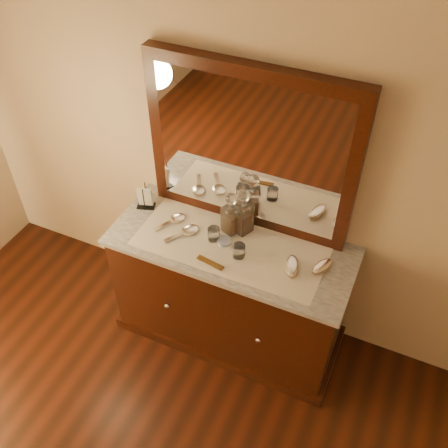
{
  "coord_description": "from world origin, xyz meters",
  "views": [
    {
      "loc": [
        0.8,
        0.08,
        2.94
      ],
      "look_at": [
        0.0,
        1.85,
        1.1
      ],
      "focal_mm": 40.49,
      "sensor_mm": 36.0,
      "label": 1
    }
  ],
  "objects_px": {
    "decanter_right": "(243,215)",
    "brush_far": "(322,267)",
    "napkin_rack": "(145,198)",
    "hand_mirror_outer": "(175,220)",
    "hand_mirror_inner": "(187,231)",
    "mirror_frame": "(250,151)",
    "pin_dish": "(224,241)",
    "brush_near": "(292,267)",
    "decanter_left": "(231,217)",
    "dresser_cabinet": "(230,293)",
    "comb": "(210,263)"
  },
  "relations": [
    {
      "from": "dresser_cabinet",
      "to": "mirror_frame",
      "type": "xyz_separation_m",
      "value": [
        0.0,
        0.25,
        0.94
      ]
    },
    {
      "from": "pin_dish",
      "to": "comb",
      "type": "distance_m",
      "value": 0.18
    },
    {
      "from": "mirror_frame",
      "to": "napkin_rack",
      "type": "distance_m",
      "value": 0.77
    },
    {
      "from": "brush_near",
      "to": "dresser_cabinet",
      "type": "bearing_deg",
      "value": 173.82
    },
    {
      "from": "napkin_rack",
      "to": "mirror_frame",
      "type": "bearing_deg",
      "value": 14.25
    },
    {
      "from": "decanter_right",
      "to": "hand_mirror_inner",
      "type": "xyz_separation_m",
      "value": [
        -0.29,
        -0.15,
        -0.11
      ]
    },
    {
      "from": "decanter_left",
      "to": "decanter_right",
      "type": "bearing_deg",
      "value": 28.35
    },
    {
      "from": "mirror_frame",
      "to": "brush_far",
      "type": "xyz_separation_m",
      "value": [
        0.53,
        -0.22,
        -0.48
      ]
    },
    {
      "from": "mirror_frame",
      "to": "pin_dish",
      "type": "bearing_deg",
      "value": -100.35
    },
    {
      "from": "mirror_frame",
      "to": "brush_near",
      "type": "xyz_separation_m",
      "value": [
        0.38,
        -0.29,
        -0.47
      ]
    },
    {
      "from": "hand_mirror_outer",
      "to": "decanter_right",
      "type": "bearing_deg",
      "value": 12.89
    },
    {
      "from": "decanter_right",
      "to": "dresser_cabinet",
      "type": "bearing_deg",
      "value": -96.32
    },
    {
      "from": "hand_mirror_inner",
      "to": "dresser_cabinet",
      "type": "bearing_deg",
      "value": 3.76
    },
    {
      "from": "brush_near",
      "to": "hand_mirror_outer",
      "type": "xyz_separation_m",
      "value": [
        -0.77,
        0.08,
        -0.01
      ]
    },
    {
      "from": "napkin_rack",
      "to": "decanter_left",
      "type": "bearing_deg",
      "value": 1.38
    },
    {
      "from": "pin_dish",
      "to": "comb",
      "type": "xyz_separation_m",
      "value": [
        -0.0,
        -0.18,
        -0.0
      ]
    },
    {
      "from": "decanter_left",
      "to": "brush_far",
      "type": "height_order",
      "value": "decanter_left"
    },
    {
      "from": "decanter_left",
      "to": "hand_mirror_inner",
      "type": "height_order",
      "value": "decanter_left"
    },
    {
      "from": "pin_dish",
      "to": "napkin_rack",
      "type": "distance_m",
      "value": 0.58
    },
    {
      "from": "brush_far",
      "to": "hand_mirror_outer",
      "type": "distance_m",
      "value": 0.92
    },
    {
      "from": "decanter_right",
      "to": "brush_far",
      "type": "xyz_separation_m",
      "value": [
        0.52,
        -0.11,
        -0.1
      ]
    },
    {
      "from": "napkin_rack",
      "to": "hand_mirror_inner",
      "type": "distance_m",
      "value": 0.36
    },
    {
      "from": "mirror_frame",
      "to": "comb",
      "type": "relative_size",
      "value": 7.16
    },
    {
      "from": "comb",
      "to": "dresser_cabinet",
      "type": "bearing_deg",
      "value": 84.84
    },
    {
      "from": "mirror_frame",
      "to": "napkin_rack",
      "type": "height_order",
      "value": "mirror_frame"
    },
    {
      "from": "mirror_frame",
      "to": "decanter_right",
      "type": "distance_m",
      "value": 0.39
    },
    {
      "from": "dresser_cabinet",
      "to": "mirror_frame",
      "type": "relative_size",
      "value": 1.17
    },
    {
      "from": "hand_mirror_outer",
      "to": "hand_mirror_inner",
      "type": "relative_size",
      "value": 0.99
    },
    {
      "from": "decanter_right",
      "to": "pin_dish",
      "type": "bearing_deg",
      "value": -113.94
    },
    {
      "from": "dresser_cabinet",
      "to": "napkin_rack",
      "type": "distance_m",
      "value": 0.81
    },
    {
      "from": "decanter_right",
      "to": "hand_mirror_inner",
      "type": "height_order",
      "value": "decanter_right"
    },
    {
      "from": "dresser_cabinet",
      "to": "pin_dish",
      "type": "distance_m",
      "value": 0.45
    },
    {
      "from": "napkin_rack",
      "to": "decanter_left",
      "type": "relative_size",
      "value": 0.58
    },
    {
      "from": "mirror_frame",
      "to": "pin_dish",
      "type": "distance_m",
      "value": 0.55
    },
    {
      "from": "brush_far",
      "to": "hand_mirror_inner",
      "type": "xyz_separation_m",
      "value": [
        -0.81,
        -0.05,
        -0.01
      ]
    },
    {
      "from": "mirror_frame",
      "to": "hand_mirror_outer",
      "type": "xyz_separation_m",
      "value": [
        -0.39,
        -0.2,
        -0.49
      ]
    },
    {
      "from": "hand_mirror_outer",
      "to": "mirror_frame",
      "type": "bearing_deg",
      "value": 27.46
    },
    {
      "from": "mirror_frame",
      "to": "decanter_right",
      "type": "bearing_deg",
      "value": -82.33
    },
    {
      "from": "pin_dish",
      "to": "hand_mirror_outer",
      "type": "height_order",
      "value": "hand_mirror_outer"
    },
    {
      "from": "pin_dish",
      "to": "brush_near",
      "type": "height_order",
      "value": "brush_near"
    },
    {
      "from": "brush_near",
      "to": "brush_far",
      "type": "xyz_separation_m",
      "value": [
        0.15,
        0.07,
        -0.0
      ]
    },
    {
      "from": "pin_dish",
      "to": "hand_mirror_outer",
      "type": "relative_size",
      "value": 0.39
    },
    {
      "from": "pin_dish",
      "to": "napkin_rack",
      "type": "bearing_deg",
      "value": 171.38
    },
    {
      "from": "dresser_cabinet",
      "to": "hand_mirror_outer",
      "type": "distance_m",
      "value": 0.6
    },
    {
      "from": "comb",
      "to": "hand_mirror_outer",
      "type": "xyz_separation_m",
      "value": [
        -0.35,
        0.23,
        0.01
      ]
    },
    {
      "from": "napkin_rack",
      "to": "hand_mirror_outer",
      "type": "xyz_separation_m",
      "value": [
        0.23,
        -0.05,
        -0.05
      ]
    },
    {
      "from": "hand_mirror_inner",
      "to": "hand_mirror_outer",
      "type": "bearing_deg",
      "value": 152.7
    },
    {
      "from": "mirror_frame",
      "to": "dresser_cabinet",
      "type": "bearing_deg",
      "value": -90.0
    },
    {
      "from": "decanter_right",
      "to": "brush_near",
      "type": "bearing_deg",
      "value": -25.6
    },
    {
      "from": "decanter_left",
      "to": "brush_far",
      "type": "xyz_separation_m",
      "value": [
        0.58,
        -0.07,
        -0.09
      ]
    }
  ]
}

